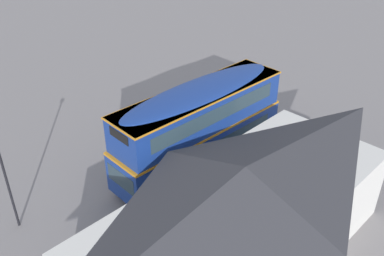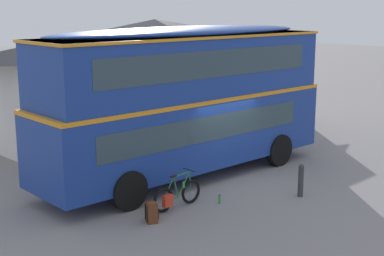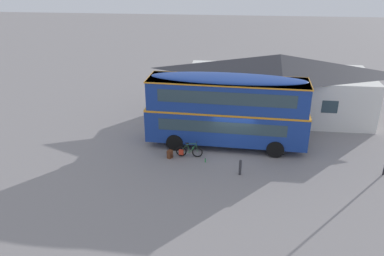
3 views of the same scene
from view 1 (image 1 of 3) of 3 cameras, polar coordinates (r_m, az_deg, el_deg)
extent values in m
plane|color=gray|center=(24.19, -1.83, -4.30)|extent=(120.00, 120.00, 0.00)
cylinder|color=black|center=(21.07, -2.97, -8.70)|extent=(1.11, 0.34, 1.10)
cylinder|color=black|center=(22.55, -6.95, -5.82)|extent=(1.11, 0.34, 1.10)
cylinder|color=black|center=(24.80, 8.21, -2.12)|extent=(1.11, 0.34, 1.10)
cylinder|color=black|center=(26.08, 4.19, -0.04)|extent=(1.11, 0.34, 1.10)
cube|color=navy|center=(22.92, 1.03, -1.94)|extent=(10.38, 3.07, 2.10)
cube|color=orange|center=(22.34, 1.06, 0.38)|extent=(10.40, 3.09, 0.12)
cube|color=navy|center=(21.86, 1.09, 2.58)|extent=(10.07, 3.00, 1.90)
ellipsoid|color=navy|center=(21.38, 1.11, 5.00)|extent=(9.86, 2.94, 0.36)
cube|color=#2D424C|center=(20.18, -9.47, -6.79)|extent=(0.17, 2.05, 0.90)
cube|color=black|center=(18.91, -9.74, -1.04)|extent=(0.14, 1.38, 0.44)
cube|color=#2D424C|center=(23.63, -0.71, 0.05)|extent=(7.99, 0.49, 0.76)
cube|color=#2D424C|center=(22.57, -1.07, 3.99)|extent=(8.40, 0.51, 0.80)
cube|color=#2D424C|center=(22.16, 3.65, -2.37)|extent=(7.99, 0.49, 0.76)
cube|color=#2D424C|center=(21.05, 3.40, 1.78)|extent=(8.40, 0.51, 0.80)
cube|color=orange|center=(21.43, 1.11, 4.72)|extent=(10.18, 3.09, 0.08)
torus|color=black|center=(25.66, 0.55, -1.07)|extent=(0.68, 0.11, 0.68)
torus|color=black|center=(26.28, 2.11, -0.24)|extent=(0.68, 0.11, 0.68)
cylinder|color=#B2B2B7|center=(25.66, 0.55, -1.07)|extent=(0.05, 0.10, 0.05)
cylinder|color=#B2B2B7|center=(26.28, 2.11, -0.24)|extent=(0.05, 0.10, 0.05)
cylinder|color=#2D6B38|center=(25.69, 0.98, -0.34)|extent=(0.46, 0.05, 0.67)
cylinder|color=#2D6B38|center=(25.57, 1.10, 0.30)|extent=(0.57, 0.06, 0.07)
cylinder|color=#2D6B38|center=(25.87, 1.42, -0.14)|extent=(0.18, 0.04, 0.62)
cylinder|color=#2D6B38|center=(26.14, 1.71, -0.50)|extent=(0.53, 0.05, 0.09)
cylinder|color=#2D6B38|center=(26.02, 1.83, 0.13)|extent=(0.41, 0.04, 0.57)
cylinder|color=#2D6B38|center=(25.53, 0.60, -0.48)|extent=(0.09, 0.04, 0.59)
cylinder|color=black|center=(25.36, 0.65, 0.20)|extent=(0.05, 0.46, 0.03)
ellipsoid|color=black|center=(25.75, 1.57, 0.57)|extent=(0.26, 0.11, 0.06)
cube|color=red|center=(26.36, 1.83, -0.09)|extent=(0.28, 0.15, 0.32)
cylinder|color=green|center=(25.69, 0.98, -0.34)|extent=(0.07, 0.07, 0.18)
cube|color=#592D19|center=(26.94, 2.59, 0.39)|extent=(0.38, 0.41, 0.51)
ellipsoid|color=#592D19|center=(26.81, 2.61, 0.86)|extent=(0.36, 0.39, 0.10)
cube|color=#3E2011|center=(26.93, 2.31, 0.20)|extent=(0.14, 0.22, 0.18)
cylinder|color=black|center=(26.91, 2.94, 0.35)|extent=(0.05, 0.05, 0.41)
cylinder|color=black|center=(27.05, 2.79, 0.53)|extent=(0.05, 0.05, 0.41)
cylinder|color=green|center=(25.80, -1.24, -1.47)|extent=(0.08, 0.08, 0.24)
cylinder|color=black|center=(25.73, -1.24, -1.22)|extent=(0.05, 0.05, 0.03)
cube|color=silver|center=(17.65, 6.51, -13.31)|extent=(13.77, 5.92, 3.47)
pyramid|color=#38383D|center=(16.06, 7.02, -7.14)|extent=(14.17, 6.33, 1.37)
cube|color=#3D2319|center=(19.45, -0.13, -10.73)|extent=(1.10, 0.07, 2.10)
cube|color=#2D424C|center=(20.93, 6.48, -4.48)|extent=(1.10, 0.07, 0.90)
cube|color=#2D424C|center=(17.28, -8.38, -13.88)|extent=(1.10, 0.07, 0.90)
cylinder|color=black|center=(20.36, -23.34, -7.24)|extent=(0.11, 0.11, 4.50)
cylinder|color=#333338|center=(25.25, -6.62, -1.66)|extent=(0.16, 0.16, 0.85)
sphere|color=#333338|center=(25.01, -6.69, -0.77)|extent=(0.16, 0.16, 0.16)
camera|label=2|loc=(37.46, -0.08, 17.90)|focal=52.17mm
camera|label=3|loc=(38.97, -27.96, 24.70)|focal=36.57mm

